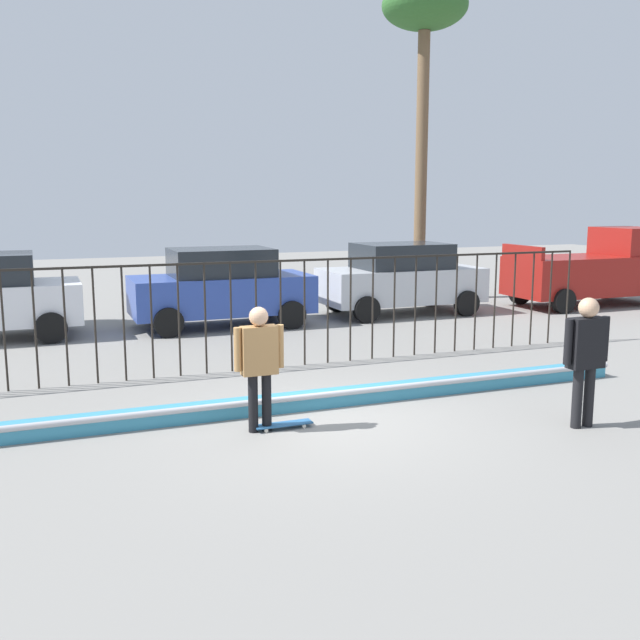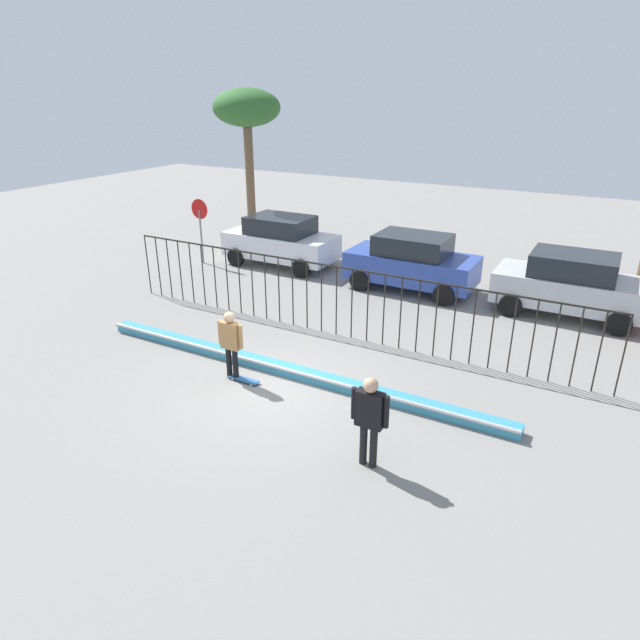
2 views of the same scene
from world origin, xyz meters
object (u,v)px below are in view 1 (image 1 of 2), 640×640
at_px(camera_operator, 586,350).
at_px(palm_tree_tall, 425,23).
at_px(skateboarder, 259,357).
at_px(parked_car_blue, 222,287).
at_px(skateboard, 283,424).
at_px(parked_car_silver, 401,278).
at_px(pickup_truck, 594,270).

relative_size(camera_operator, palm_tree_tall, 0.19).
relative_size(skateboarder, palm_tree_tall, 0.18).
xyz_separation_m(skateboarder, parked_car_blue, (1.46, 8.02, -0.04)).
distance_m(parked_car_blue, palm_tree_tall, 10.22).
height_order(parked_car_blue, palm_tree_tall, palm_tree_tall).
xyz_separation_m(skateboarder, skateboard, (0.32, -0.02, -0.96)).
bearing_deg(skateboard, palm_tree_tall, 71.09).
distance_m(skateboard, parked_car_silver, 10.20).
relative_size(skateboarder, parked_car_silver, 0.39).
bearing_deg(skateboarder, palm_tree_tall, 25.51).
bearing_deg(pickup_truck, parked_car_silver, 169.92).
bearing_deg(palm_tree_tall, parked_car_silver, -127.94).
bearing_deg(parked_car_blue, palm_tree_tall, 17.00).
height_order(parked_car_silver, pickup_truck, pickup_truck).
bearing_deg(pickup_truck, palm_tree_tall, 138.98).
bearing_deg(skateboarder, skateboard, -29.52).
distance_m(parked_car_silver, pickup_truck, 6.00).
bearing_deg(camera_operator, parked_car_blue, -20.70).
xyz_separation_m(skateboarder, palm_tree_tall, (8.30, 10.55, 7.11)).
distance_m(parked_car_blue, pickup_truck, 10.93).
bearing_deg(palm_tree_tall, parked_car_blue, -159.67).
xyz_separation_m(parked_car_blue, parked_car_silver, (4.95, 0.10, 0.00)).
bearing_deg(palm_tree_tall, camera_operator, -109.06).
relative_size(skateboarder, parked_car_blue, 0.39).
bearing_deg(pickup_truck, parked_car_blue, 173.01).
relative_size(pickup_truck, palm_tree_tall, 0.50).
bearing_deg(parked_car_silver, skateboard, -127.19).
relative_size(skateboard, pickup_truck, 0.17).
xyz_separation_m(skateboard, camera_operator, (3.83, -1.42, 1.01)).
bearing_deg(pickup_truck, skateboard, -152.35).
relative_size(parked_car_silver, pickup_truck, 0.91).
relative_size(parked_car_silver, palm_tree_tall, 0.46).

